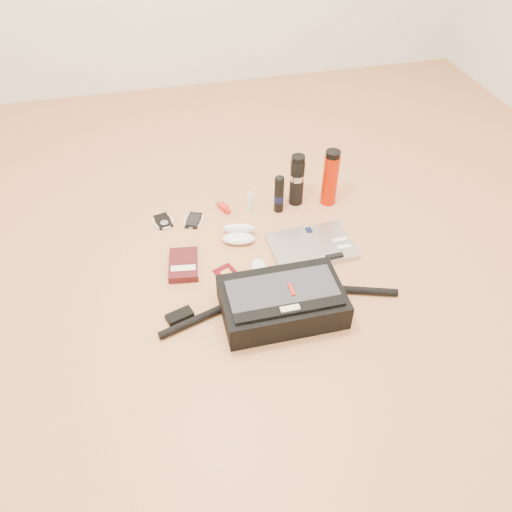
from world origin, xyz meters
name	(u,v)px	position (x,y,z in m)	size (l,w,h in m)	color
ground	(264,274)	(0.00, 0.00, 0.00)	(4.00, 4.00, 0.00)	tan
messenger_bag	(282,302)	(0.02, -0.23, 0.06)	(1.00, 0.30, 0.14)	black
laptop	(312,246)	(0.26, 0.11, 0.01)	(0.38, 0.28, 0.04)	#A7A7A9
book	(184,265)	(-0.33, 0.13, 0.02)	(0.16, 0.21, 0.04)	#3F0F12
passport	(228,275)	(-0.15, 0.03, 0.00)	(0.13, 0.14, 0.01)	#4D050B
mouse	(260,268)	(-0.01, 0.03, 0.02)	(0.07, 0.12, 0.04)	white
sunglasses_case	(239,234)	(-0.06, 0.26, 0.03)	(0.18, 0.16, 0.09)	white
ipod	(163,221)	(-0.39, 0.47, 0.01)	(0.12, 0.13, 0.01)	black
phone	(194,220)	(-0.25, 0.44, 0.01)	(0.12, 0.13, 0.01)	black
inhaler	(223,207)	(-0.09, 0.50, 0.01)	(0.06, 0.11, 0.03)	red
spray_bottle	(250,202)	(0.05, 0.47, 0.05)	(0.03, 0.03, 0.11)	#BBE3F7
aerosol_can	(279,194)	(0.18, 0.43, 0.10)	(0.06, 0.06, 0.20)	black
thermos_black	(297,180)	(0.29, 0.47, 0.14)	(0.09, 0.09, 0.27)	black
thermos_red	(330,178)	(0.45, 0.44, 0.15)	(0.09, 0.09, 0.30)	#B31700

